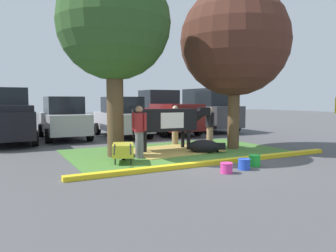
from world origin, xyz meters
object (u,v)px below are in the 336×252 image
object	(u,v)px
cow_holstein	(167,120)
hatchback_white	(122,117)
sedan_red	(64,118)
bucket_blue	(244,164)
calf_lying	(205,147)
shade_tree_right	(235,42)
person_visitor_far	(175,124)
bucket_green	(255,160)
shade_tree_left	(114,24)
person_handler	(210,126)
bucket_pink	(226,168)
pickup_truck_maroon	(165,113)
suv_dark_grey	(208,110)
pickup_truck_black	(6,117)
wheelbarrow	(123,150)
person_visitor_near	(139,130)

from	to	relation	value
cow_holstein	hatchback_white	bearing A→B (deg)	89.23
sedan_red	hatchback_white	distance (m)	2.82
bucket_blue	sedan_red	xyz separation A→B (m)	(-3.03, 9.37, 0.83)
cow_holstein	calf_lying	xyz separation A→B (m)	(0.86, -1.18, -0.88)
bucket_blue	shade_tree_right	bearing A→B (deg)	55.27
shade_tree_right	person_visitor_far	distance (m)	3.99
bucket_green	shade_tree_left	bearing A→B (deg)	131.80
person_handler	hatchback_white	xyz separation A→B (m)	(-1.81, 5.13, 0.14)
cow_holstein	sedan_red	xyz separation A→B (m)	(-2.72, 5.52, -0.14)
bucket_pink	bucket_green	xyz separation A→B (m)	(1.24, 0.32, 0.03)
pickup_truck_maroon	suv_dark_grey	size ratio (longest dim) A/B	1.17
calf_lying	pickup_truck_maroon	distance (m)	7.08
shade_tree_right	hatchback_white	bearing A→B (deg)	112.17
shade_tree_left	bucket_blue	world-z (taller)	shade_tree_left
bucket_pink	pickup_truck_black	distance (m)	10.52
suv_dark_grey	sedan_red	bearing A→B (deg)	179.84
calf_lying	pickup_truck_black	size ratio (longest dim) A/B	0.24
calf_lying	person_visitor_far	size ratio (longest dim) A/B	0.78
shade_tree_right	person_handler	distance (m)	3.33
shade_tree_left	pickup_truck_black	bearing A→B (deg)	118.56
calf_lying	person_handler	size ratio (longest dim) A/B	0.81
calf_lying	pickup_truck_black	xyz separation A→B (m)	(-6.04, 6.52, 0.88)
bucket_pink	sedan_red	size ratio (longest dim) A/B	0.08
calf_lying	bucket_green	bearing A→B (deg)	-89.79
shade_tree_right	sedan_red	size ratio (longest dim) A/B	1.38
shade_tree_right	wheelbarrow	size ratio (longest dim) A/B	3.83
bucket_green	sedan_red	xyz separation A→B (m)	(-3.59, 9.16, 0.82)
shade_tree_left	wheelbarrow	distance (m)	4.06
person_visitor_near	bucket_green	xyz separation A→B (m)	(2.41, -2.61, -0.74)
pickup_truck_black	wheelbarrow	bearing A→B (deg)	-66.89
pickup_truck_black	pickup_truck_maroon	size ratio (longest dim) A/B	1.00
suv_dark_grey	person_visitor_near	bearing A→B (deg)	-137.57
bucket_green	cow_holstein	bearing A→B (deg)	103.43
calf_lying	bucket_pink	bearing A→B (deg)	-113.88
calf_lying	person_visitor_near	world-z (taller)	person_visitor_near
pickup_truck_black	pickup_truck_maroon	xyz separation A→B (m)	(7.97, 0.24, 0.00)
shade_tree_right	pickup_truck_black	bearing A→B (deg)	141.39
shade_tree_left	person_visitor_far	bearing A→B (deg)	25.93
cow_holstein	person_visitor_far	bearing A→B (deg)	50.06
hatchback_white	suv_dark_grey	distance (m)	5.55
shade_tree_left	pickup_truck_maroon	distance (m)	8.29
sedan_red	calf_lying	bearing A→B (deg)	-61.91
cow_holstein	sedan_red	world-z (taller)	sedan_red
bucket_pink	hatchback_white	xyz separation A→B (m)	(0.44, 9.07, 0.84)
shade_tree_right	person_visitor_near	distance (m)	5.09
shade_tree_right	bucket_pink	distance (m)	5.79
pickup_truck_black	hatchback_white	bearing A→B (deg)	-2.61
person_visitor_near	sedan_red	xyz separation A→B (m)	(-1.17, 6.55, 0.08)
cow_holstein	pickup_truck_maroon	world-z (taller)	pickup_truck_maroon
calf_lying	person_visitor_near	bearing A→B (deg)	176.37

